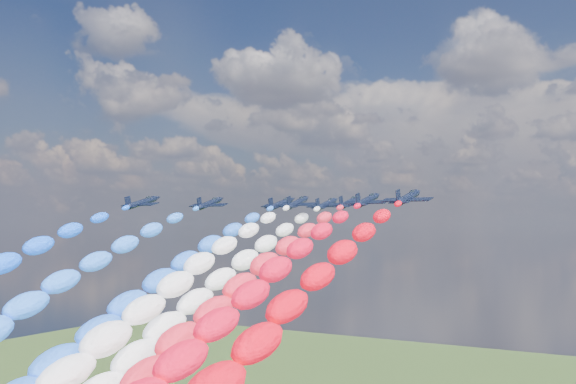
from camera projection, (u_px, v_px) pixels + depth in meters
The scene contains 14 objects.
jet_0 at pixel (142, 203), 141.38m from camera, with size 8.61×11.55×2.54m, color black, non-canonical shape.
jet_1 at pixel (210, 203), 147.24m from camera, with size 8.61×11.55×2.54m, color black, non-canonical shape.
trail_1 at pixel (6, 338), 101.38m from camera, with size 6.22×99.99×47.46m, color #2B72F8, non-canonical shape.
jet_2 at pixel (281, 204), 149.12m from camera, with size 8.61×11.55×2.54m, color black, non-canonical shape.
trail_2 at pixel (113, 336), 103.26m from camera, with size 6.22×99.99×47.46m, color blue, non-canonical shape.
jet_3 at pixel (297, 203), 141.78m from camera, with size 8.61×11.55×2.54m, color black, non-canonical shape.
trail_3 at pixel (124, 345), 95.92m from camera, with size 6.22×99.99×47.46m, color white, non-canonical shape.
jet_4 at pixel (326, 204), 152.42m from camera, with size 8.61×11.55×2.54m, color black, non-canonical shape.
trail_4 at pixel (183, 333), 106.56m from camera, with size 6.22×99.99×47.46m, color white, non-canonical shape.
jet_5 at pixel (350, 202), 140.43m from camera, with size 8.61×11.55×2.54m, color black, non-canonical shape.
trail_5 at pixel (199, 346), 94.57m from camera, with size 6.22×99.99×47.46m, color #F32238, non-canonical shape.
jet_6 at pixel (367, 200), 127.25m from camera, with size 8.61×11.55×2.54m, color black, non-canonical shape.
trail_6 at pixel (203, 366), 81.39m from camera, with size 6.22×99.99×47.46m, color red, non-canonical shape.
jet_7 at pixel (408, 198), 113.84m from camera, with size 8.61×11.55×2.54m, color black, non-canonical shape.
Camera 1 is at (67.30, -114.38, 93.72)m, focal length 41.73 mm.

